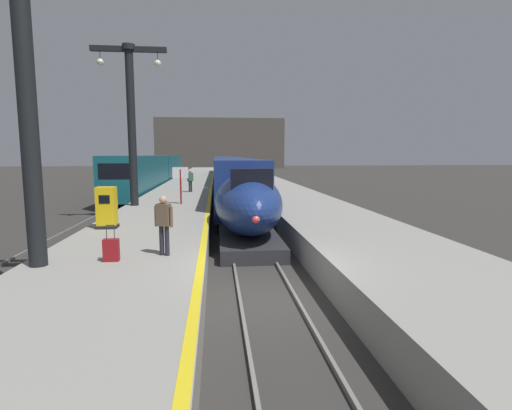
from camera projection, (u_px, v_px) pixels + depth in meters
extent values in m
plane|color=#33302D|center=(268.00, 301.00, 10.51)|extent=(260.00, 260.00, 0.00)
cube|color=gray|center=(185.00, 193.00, 34.47)|extent=(4.80, 110.00, 1.05)
cube|color=gray|center=(277.00, 192.00, 35.28)|extent=(4.80, 110.00, 1.05)
cube|color=yellow|center=(211.00, 187.00, 34.63)|extent=(0.20, 107.80, 0.01)
cube|color=slate|center=(222.00, 195.00, 37.57)|extent=(0.08, 110.00, 0.12)
cube|color=slate|center=(238.00, 195.00, 37.72)|extent=(0.08, 110.00, 0.12)
cube|color=slate|center=(135.00, 196.00, 36.76)|extent=(0.08, 110.00, 0.12)
cube|color=slate|center=(152.00, 196.00, 36.91)|extent=(0.08, 110.00, 0.12)
ellipsoid|color=navy|center=(248.00, 203.00, 16.88)|extent=(2.78, 7.04, 2.56)
cube|color=#28282D|center=(249.00, 240.00, 16.73)|extent=(2.46, 5.98, 0.55)
cube|color=black|center=(251.00, 180.00, 15.19)|extent=(1.59, 1.00, 0.90)
sphere|color=#F24C4C|center=(256.00, 219.00, 13.51)|extent=(0.28, 0.28, 0.28)
cube|color=navy|center=(237.00, 182.00, 25.85)|extent=(2.90, 14.00, 3.05)
cube|color=black|center=(215.00, 174.00, 25.63)|extent=(0.04, 11.90, 0.80)
cube|color=black|center=(258.00, 174.00, 25.92)|extent=(0.04, 11.90, 0.80)
cube|color=silver|center=(237.00, 202.00, 26.01)|extent=(2.92, 13.30, 0.24)
cube|color=black|center=(241.00, 221.00, 21.65)|extent=(2.03, 2.20, 0.56)
cube|color=black|center=(234.00, 202.00, 30.49)|extent=(2.03, 2.20, 0.56)
cube|color=navy|center=(228.00, 172.00, 42.23)|extent=(2.90, 18.00, 3.05)
cube|color=black|center=(215.00, 167.00, 42.02)|extent=(0.04, 15.84, 0.80)
cube|color=black|center=(242.00, 166.00, 42.30)|extent=(0.04, 15.84, 0.80)
cube|color=black|center=(231.00, 194.00, 36.42)|extent=(2.03, 2.20, 0.56)
cube|color=black|center=(227.00, 184.00, 48.49)|extent=(2.03, 2.20, 0.56)
cube|color=navy|center=(225.00, 166.00, 60.58)|extent=(2.90, 18.00, 3.05)
cube|color=black|center=(215.00, 163.00, 60.37)|extent=(0.04, 15.84, 0.80)
cube|color=black|center=(234.00, 163.00, 60.66)|extent=(0.04, 15.84, 0.80)
cube|color=black|center=(226.00, 181.00, 54.77)|extent=(2.03, 2.20, 0.56)
cube|color=black|center=(224.00, 176.00, 66.85)|extent=(2.03, 2.20, 0.56)
cube|color=#145660|center=(141.00, 174.00, 35.57)|extent=(2.85, 18.00, 3.30)
cube|color=black|center=(115.00, 171.00, 26.66)|extent=(2.28, 0.08, 1.10)
cube|color=black|center=(124.00, 168.00, 35.37)|extent=(0.04, 15.30, 0.90)
cube|color=black|center=(156.00, 168.00, 35.65)|extent=(0.04, 15.30, 0.90)
cube|color=black|center=(127.00, 202.00, 30.13)|extent=(2.00, 2.00, 0.52)
cube|color=black|center=(151.00, 189.00, 41.50)|extent=(2.00, 2.00, 0.52)
cube|color=#145660|center=(166.00, 167.00, 53.93)|extent=(2.85, 18.00, 3.30)
cylinder|color=black|center=(24.00, 63.00, 9.50)|extent=(0.44, 0.44, 10.02)
cylinder|color=black|center=(132.00, 127.00, 21.61)|extent=(0.44, 0.44, 8.68)
cylinder|color=black|center=(129.00, 47.00, 21.08)|extent=(0.68, 0.68, 0.30)
cube|color=black|center=(129.00, 49.00, 21.09)|extent=(4.00, 0.24, 0.28)
cylinder|color=black|center=(100.00, 55.00, 20.99)|extent=(0.03, 0.03, 0.60)
sphere|color=#EFEACC|center=(100.00, 62.00, 21.03)|extent=(0.36, 0.36, 0.36)
cylinder|color=black|center=(157.00, 57.00, 21.29)|extent=(0.03, 0.03, 0.60)
sphere|color=#EFEACC|center=(158.00, 63.00, 21.33)|extent=(0.36, 0.36, 0.36)
cylinder|color=#23232D|center=(162.00, 240.00, 11.15)|extent=(0.13, 0.13, 0.85)
cylinder|color=#23232D|center=(167.00, 241.00, 11.10)|extent=(0.13, 0.13, 0.85)
cube|color=brown|center=(164.00, 215.00, 11.04)|extent=(0.44, 0.35, 0.62)
cylinder|color=brown|center=(156.00, 216.00, 11.11)|extent=(0.09, 0.09, 0.58)
cylinder|color=brown|center=(171.00, 217.00, 10.97)|extent=(0.09, 0.09, 0.58)
sphere|color=tan|center=(163.00, 200.00, 10.98)|extent=(0.22, 0.22, 0.22)
cylinder|color=#23232D|center=(189.00, 186.00, 30.08)|extent=(0.13, 0.13, 0.85)
cylinder|color=#23232D|center=(191.00, 186.00, 30.19)|extent=(0.13, 0.13, 0.85)
cube|color=#336647|center=(190.00, 177.00, 30.04)|extent=(0.43, 0.41, 0.62)
cylinder|color=#336647|center=(188.00, 178.00, 29.88)|extent=(0.09, 0.09, 0.58)
cylinder|color=#336647|center=(193.00, 177.00, 30.21)|extent=(0.09, 0.09, 0.58)
sphere|color=tan|center=(190.00, 171.00, 29.99)|extent=(0.22, 0.22, 0.22)
cube|color=maroon|center=(111.00, 250.00, 10.53)|extent=(0.40, 0.22, 0.60)
cylinder|color=#262628|center=(106.00, 233.00, 10.45)|extent=(0.02, 0.02, 0.36)
cylinder|color=#262628|center=(114.00, 232.00, 10.47)|extent=(0.02, 0.02, 0.36)
cube|color=#262628|center=(110.00, 225.00, 10.44)|extent=(0.22, 0.03, 0.02)
cube|color=yellow|center=(107.00, 208.00, 15.23)|extent=(0.70, 0.56, 1.60)
cube|color=black|center=(104.00, 199.00, 14.90)|extent=(0.40, 0.02, 0.32)
cube|color=black|center=(108.00, 226.00, 15.32)|extent=(0.76, 0.62, 0.12)
cylinder|color=maroon|center=(181.00, 187.00, 22.66)|extent=(0.10, 0.10, 2.00)
cube|color=white|center=(180.00, 173.00, 22.56)|extent=(0.90, 0.06, 0.64)
cube|color=#4C4742|center=(220.00, 143.00, 110.29)|extent=(36.00, 2.00, 14.00)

